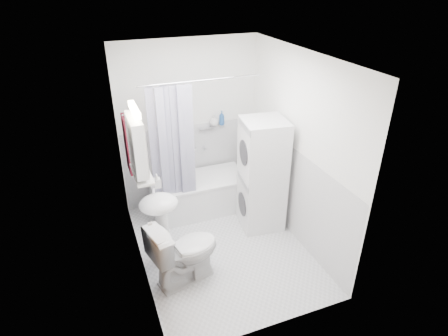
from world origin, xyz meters
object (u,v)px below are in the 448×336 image
object	(u,v)px
washer_dryer	(262,175)
bathtub	(199,193)
toilet	(185,252)
sink	(160,215)

from	to	relation	value
washer_dryer	bathtub	bearing A→B (deg)	145.07
toilet	washer_dryer	bearing A→B (deg)	-76.77
bathtub	washer_dryer	distance (m)	1.04
bathtub	sink	distance (m)	1.26
bathtub	sink	world-z (taller)	sink
sink	toilet	distance (m)	0.50
sink	toilet	world-z (taller)	sink
sink	bathtub	bearing A→B (deg)	51.21
sink	washer_dryer	world-z (taller)	washer_dryer
bathtub	washer_dryer	xyz separation A→B (m)	(0.68, -0.62, 0.48)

